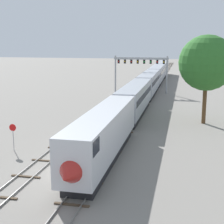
{
  "coord_description": "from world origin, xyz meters",
  "views": [
    {
      "loc": [
        9.42,
        -26.77,
        11.33
      ],
      "look_at": [
        1.0,
        12.0,
        3.0
      ],
      "focal_mm": 54.0,
      "sensor_mm": 36.0,
      "label": 1
    }
  ],
  "objects": [
    {
      "name": "signal_gantry",
      "position": [
        -0.25,
        47.92,
        6.13
      ],
      "size": [
        12.1,
        0.49,
        8.25
      ],
      "color": "#999BA0",
      "rests_on": "ground"
    },
    {
      "name": "trackside_tree_left",
      "position": [
        12.23,
        21.15,
        8.45
      ],
      "size": [
        7.62,
        7.62,
        12.28
      ],
      "color": "brown",
      "rests_on": "ground"
    },
    {
      "name": "passenger_train",
      "position": [
        2.0,
        45.04,
        2.61
      ],
      "size": [
        3.04,
        102.79,
        4.8
      ],
      "color": "silver",
      "rests_on": "ground"
    },
    {
      "name": "track_main",
      "position": [
        2.0,
        60.0,
        0.07
      ],
      "size": [
        2.6,
        200.0,
        0.16
      ],
      "color": "slate",
      "rests_on": "ground"
    },
    {
      "name": "stop_sign",
      "position": [
        -8.0,
        4.38,
        1.87
      ],
      "size": [
        0.76,
        0.08,
        2.88
      ],
      "color": "gray",
      "rests_on": "ground"
    },
    {
      "name": "track_near",
      "position": [
        -3.5,
        40.0,
        0.07
      ],
      "size": [
        2.6,
        160.0,
        0.16
      ],
      "color": "slate",
      "rests_on": "ground"
    },
    {
      "name": "ground_plane",
      "position": [
        0.0,
        0.0,
        0.0
      ],
      "size": [
        400.0,
        400.0,
        0.0
      ],
      "primitive_type": "plane",
      "color": "gray"
    }
  ]
}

